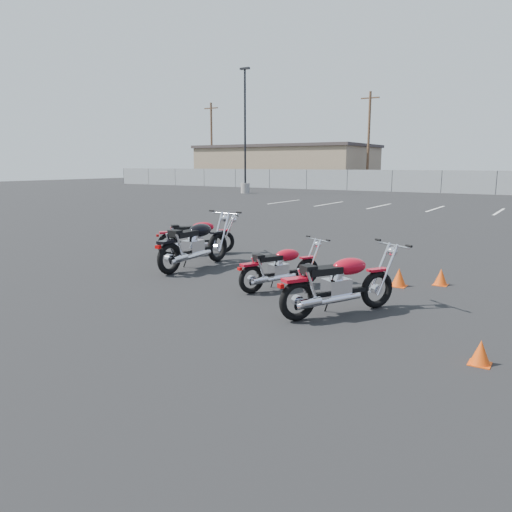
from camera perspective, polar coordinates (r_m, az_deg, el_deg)
The scene contains 14 objects.
ground at distance 8.82m, azimuth -3.19°, elevation -4.63°, with size 120.00×120.00×0.00m, color black.
motorcycle_front_red at distance 12.84m, azimuth -6.84°, elevation 2.20°, with size 1.64×1.84×1.02m.
motorcycle_second_black at distance 11.19m, azimuth -7.02°, elevation 1.38°, with size 0.94×2.43×1.19m.
motorcycle_third_red at distance 9.24m, azimuth 2.80°, elevation -1.31°, with size 1.14×1.78×0.90m.
motorcycle_rear_red at distance 7.76m, azimuth 9.48°, elevation -3.15°, with size 1.49×2.06×1.07m.
training_cone_near at distance 9.87m, azimuth 16.02°, elevation -2.35°, with size 0.29×0.29×0.35m.
training_cone_far at distance 6.44m, azimuth 24.29°, elevation -10.01°, with size 0.24×0.24×0.29m.
training_cone_extra at distance 10.23m, azimuth 20.38°, elevation -2.26°, with size 0.27×0.27×0.32m.
light_pole_west at distance 40.05m, azimuth -1.25°, elevation 10.67°, with size 0.80×0.70×9.55m.
chainlink_fence at distance 42.24m, azimuth 25.78°, elevation 7.55°, with size 80.06×0.06×1.80m.
tan_building_west at distance 55.86m, azimuth 3.50°, elevation 10.32°, with size 18.40×10.40×4.30m.
utility_pole_a at distance 57.76m, azimuth -5.10°, elevation 12.81°, with size 1.80×0.24×9.00m.
utility_pole_b at distance 49.95m, azimuth 12.75°, elevation 12.97°, with size 1.80×0.24×9.00m.
parking_line_stripes at distance 28.03m, azimuth 16.84°, elevation 5.34°, with size 15.12×4.00×0.01m.
Camera 1 is at (4.96, -6.92, 2.30)m, focal length 35.00 mm.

